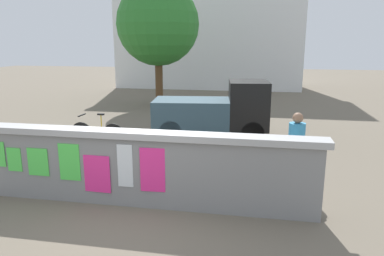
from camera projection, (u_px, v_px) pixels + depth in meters
The scene contains 9 objects.
ground at pixel (204, 120), 14.63m from camera, with size 60.00×60.00×0.00m, color #6B6051.
poster_wall at pixel (138, 167), 6.81m from camera, with size 6.79×0.42×1.44m.
auto_rickshaw_truck at pixel (217, 111), 11.63m from camera, with size 3.75×1.91×1.85m.
motorcycle at pixel (220, 159), 8.22m from camera, with size 1.90×0.56×0.87m.
bicycle_near at pixel (74, 149), 9.32m from camera, with size 1.67×0.57×0.95m.
bicycle_far at pixel (97, 132), 11.03m from camera, with size 1.71×0.44×0.95m.
person_walking at pixel (296, 142), 7.61m from camera, with size 0.34×0.34×1.62m.
tree_roadside at pixel (158, 24), 16.93m from camera, with size 3.87×3.87×5.80m.
building_background at pixel (210, 22), 24.67m from camera, with size 12.49×4.64×8.69m.
Camera 1 is at (2.16, -6.17, 3.03)m, focal length 34.04 mm.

